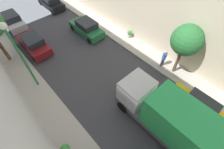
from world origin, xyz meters
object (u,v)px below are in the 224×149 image
parked_car_left_2 (34,44)px  lamp_post (17,50)px  street_tree_1 (187,40)px  delivery_truck (168,117)px  parked_car_left_3 (12,21)px  pedestrian (164,58)px  parked_car_right_3 (51,2)px  parked_car_right_2 (87,28)px  potted_plant_2 (130,34)px  parked_car_right_1 (197,108)px

parked_car_left_2 → lamp_post: 5.72m
street_tree_1 → delivery_truck: bearing=-154.2°
parked_car_left_3 → pedestrian: (7.45, -15.47, 0.35)m
lamp_post → parked_car_right_3: bearing=55.5°
parked_car_right_2 → pedestrian: bearing=-76.5°
parked_car_left_2 → potted_plant_2: parked_car_left_2 is taller
parked_car_right_2 → potted_plant_2: bearing=-52.8°
parked_car_right_1 → lamp_post: 12.83m
parked_car_left_2 → parked_car_right_1: size_ratio=1.00×
parked_car_right_1 → lamp_post: size_ratio=0.72×
parked_car_left_3 → lamp_post: (-1.90, -9.84, 3.23)m
parked_car_left_2 → parked_car_right_2: same height
parked_car_right_1 → pedestrian: pedestrian is taller
parked_car_right_2 → parked_car_left_3: bearing=128.0°
street_tree_1 → lamp_post: (-9.57, 6.75, 0.43)m
parked_car_left_2 → delivery_truck: size_ratio=0.64×
delivery_truck → lamp_post: lamp_post is taller
delivery_truck → pedestrian: size_ratio=3.84×
parked_car_left_2 → street_tree_1: street_tree_1 is taller
pedestrian → parked_car_left_3: bearing=115.7°
parked_car_right_1 → parked_car_right_3: (0.00, 20.67, 0.00)m
parked_car_left_3 → potted_plant_2: (8.24, -10.64, -0.13)m
parked_car_right_3 → potted_plant_2: bearing=-76.1°
pedestrian → street_tree_1: 2.71m
street_tree_1 → parked_car_left_2: bearing=124.7°
parked_car_right_3 → street_tree_1: bearing=-82.6°
pedestrian → street_tree_1: (0.22, -1.12, 2.45)m
delivery_truck → lamp_post: size_ratio=1.13×
parked_car_right_2 → delivery_truck: (-2.70, -12.08, 1.07)m
parked_car_right_1 → pedestrian: size_ratio=2.44×
pedestrian → parked_car_right_1: bearing=-114.9°
parked_car_left_3 → parked_car_right_2: bearing=-52.0°
delivery_truck → lamp_post: 10.47m
parked_car_right_3 → lamp_post: lamp_post is taller
lamp_post → potted_plant_2: bearing=-4.5°
parked_car_right_2 → lamp_post: size_ratio=0.72×
parked_car_right_2 → pedestrian: 8.81m
parked_car_left_3 → street_tree_1: (7.67, -16.59, 2.81)m
parked_car_left_2 → parked_car_right_2: bearing=-14.4°
parked_car_right_1 → parked_car_right_3: size_ratio=1.00×
street_tree_1 → parked_car_right_1: bearing=-124.6°
delivery_truck → potted_plant_2: bearing=56.4°
parked_car_right_3 → delivery_truck: bearing=-97.8°
parked_car_right_1 → parked_car_left_2: bearing=110.6°
pedestrian → lamp_post: lamp_post is taller
parked_car_left_3 → parked_car_right_1: (5.40, -19.88, 0.00)m
parked_car_right_2 → pedestrian: size_ratio=2.44×
parked_car_right_2 → lamp_post: bearing=-158.1°
parked_car_left_2 → street_tree_1: bearing=-55.3°
parked_car_right_1 → parked_car_right_3: same height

